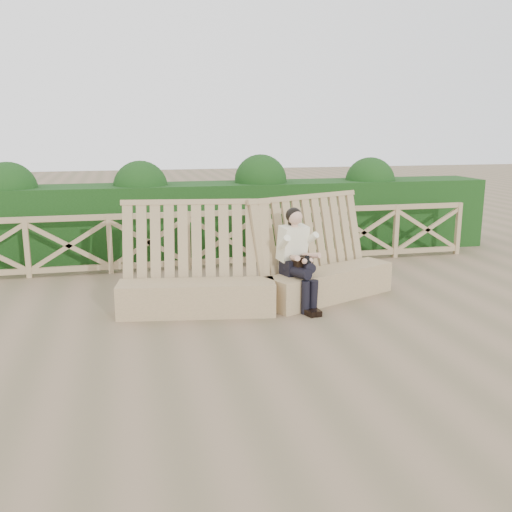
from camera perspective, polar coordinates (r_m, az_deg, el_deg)
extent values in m
plane|color=brown|center=(7.78, 1.50, -7.07)|extent=(60.00, 60.00, 0.00)
cube|color=#8E7351|center=(8.26, -5.94, -4.19)|extent=(2.29, 0.84, 0.48)
cube|color=#8E7351|center=(8.38, -5.98, 0.11)|extent=(2.28, 0.80, 1.60)
cube|color=#8E7351|center=(9.02, 7.42, -2.79)|extent=(2.25, 1.34, 0.48)
cube|color=#8E7351|center=(9.07, 6.35, 1.08)|extent=(2.24, 1.30, 1.60)
cube|color=black|center=(8.57, 3.86, -1.07)|extent=(0.44, 0.37, 0.23)
cube|color=#EEE9C4|center=(8.54, 3.69, 1.31)|extent=(0.49, 0.41, 0.55)
sphere|color=tan|center=(8.43, 3.93, 3.89)|extent=(0.27, 0.27, 0.22)
sphere|color=black|center=(8.45, 3.79, 4.07)|extent=(0.30, 0.30, 0.24)
cylinder|color=black|center=(8.35, 4.16, -1.60)|extent=(0.29, 0.50, 0.16)
cylinder|color=black|center=(8.44, 5.02, -0.94)|extent=(0.29, 0.51, 0.17)
cylinder|color=black|center=(8.26, 4.97, -4.19)|extent=(0.16, 0.16, 0.48)
cylinder|color=black|center=(8.31, 5.76, -4.09)|extent=(0.16, 0.16, 0.48)
cube|color=black|center=(8.24, 5.32, -5.68)|extent=(0.16, 0.27, 0.08)
cube|color=black|center=(8.29, 5.99, -5.60)|extent=(0.16, 0.27, 0.08)
cube|color=black|center=(8.41, 4.70, -0.62)|extent=(0.31, 0.23, 0.18)
cube|color=black|center=(8.25, 5.25, -0.45)|extent=(0.10, 0.11, 0.13)
cube|color=#876F4E|center=(10.86, -3.18, 4.32)|extent=(10.10, 0.07, 0.10)
cube|color=#876F4E|center=(11.03, -3.12, -0.46)|extent=(10.10, 0.07, 0.10)
cube|color=black|center=(12.07, -4.17, 3.72)|extent=(12.00, 1.20, 1.50)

